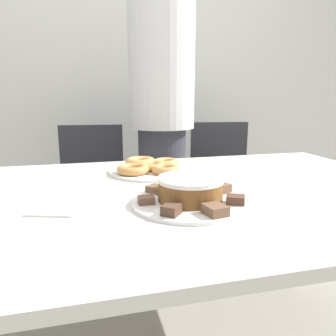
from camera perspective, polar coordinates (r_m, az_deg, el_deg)
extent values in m
cube|color=silver|center=(2.64, -8.08, 17.96)|extent=(8.00, 0.05, 2.60)
cube|color=silver|center=(1.08, 2.62, -4.64)|extent=(1.69, 1.07, 0.03)
cylinder|color=silver|center=(1.94, 21.18, -9.12)|extent=(0.06, 0.06, 0.71)
cylinder|color=#383842|center=(2.03, -1.03, -5.15)|extent=(0.28, 0.28, 0.86)
cylinder|color=silver|center=(1.94, -1.12, 17.07)|extent=(0.38, 0.38, 0.68)
cylinder|color=black|center=(2.18, -12.72, -16.20)|extent=(0.44, 0.44, 0.01)
cylinder|color=#262626|center=(2.09, -12.99, -11.34)|extent=(0.06, 0.06, 0.39)
cube|color=#2D2D33|center=(2.02, -13.29, -5.75)|extent=(0.49, 0.49, 0.04)
cube|color=#2D2D33|center=(2.16, -13.08, 1.77)|extent=(0.40, 0.08, 0.42)
cylinder|color=black|center=(2.35, 9.34, -13.86)|extent=(0.44, 0.44, 0.01)
cylinder|color=#262626|center=(2.27, 9.52, -9.27)|extent=(0.06, 0.06, 0.39)
cube|color=#2D2D33|center=(2.20, 9.73, -4.07)|extent=(0.51, 0.51, 0.04)
cube|color=#2D2D33|center=(2.34, 8.79, 2.77)|extent=(0.39, 0.10, 0.42)
cylinder|color=white|center=(0.94, 3.86, -5.92)|extent=(0.34, 0.34, 0.01)
cylinder|color=white|center=(1.32, -2.73, -0.45)|extent=(0.35, 0.35, 0.01)
cylinder|color=brown|center=(0.93, 3.89, -4.00)|extent=(0.18, 0.18, 0.06)
cylinder|color=white|center=(0.92, 3.92, -1.99)|extent=(0.19, 0.19, 0.01)
cube|color=brown|center=(0.91, -3.82, -5.56)|extent=(0.04, 0.04, 0.02)
cube|color=#513828|center=(0.83, 0.59, -7.27)|extent=(0.06, 0.06, 0.03)
cube|color=brown|center=(0.83, 8.21, -7.21)|extent=(0.06, 0.07, 0.03)
cube|color=#513828|center=(0.93, 11.66, -5.40)|extent=(0.06, 0.06, 0.02)
cube|color=brown|center=(1.02, 9.12, -3.49)|extent=(0.07, 0.06, 0.03)
cube|color=#513828|center=(1.06, 3.40, -2.86)|extent=(0.06, 0.06, 0.02)
cube|color=brown|center=(1.01, -2.05, -3.69)|extent=(0.07, 0.07, 0.02)
torus|color=tan|center=(1.32, -2.74, 0.36)|extent=(0.10, 0.10, 0.03)
torus|color=tan|center=(1.38, -4.80, 1.03)|extent=(0.13, 0.13, 0.04)
torus|color=#D18E4C|center=(1.26, -6.12, -0.22)|extent=(0.12, 0.12, 0.03)
torus|color=#D18E4C|center=(1.25, -0.44, -0.24)|extent=(0.11, 0.11, 0.03)
torus|color=tan|center=(1.37, -0.37, 0.92)|extent=(0.11, 0.11, 0.03)
cube|color=white|center=(0.94, -19.12, -6.87)|extent=(0.15, 0.13, 0.01)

